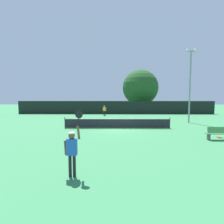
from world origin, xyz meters
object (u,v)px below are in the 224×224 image
(parked_car_far, at_px, (146,108))
(player_receiving, at_px, (104,110))
(courtside_bench, at_px, (219,133))
(large_tree, at_px, (140,88))
(spare_racket, at_px, (219,137))
(parked_car_near, at_px, (100,107))
(light_pole, at_px, (190,81))
(parked_car_mid, at_px, (122,107))
(player_serving, at_px, (72,147))
(tennis_ball, at_px, (142,134))

(parked_car_far, bearing_deg, player_receiving, -136.98)
(courtside_bench, height_order, large_tree, large_tree)
(courtside_bench, relative_size, parked_car_far, 0.41)
(spare_racket, distance_m, large_tree, 25.63)
(parked_car_near, bearing_deg, spare_racket, -72.86)
(spare_racket, relative_size, courtside_bench, 0.29)
(player_receiving, bearing_deg, courtside_bench, 118.72)
(large_tree, bearing_deg, parked_car_far, 2.90)
(parked_car_near, distance_m, parked_car_far, 10.21)
(large_tree, xyz_separation_m, parked_car_far, (1.28, 0.06, -4.40))
(spare_racket, distance_m, light_pole, 9.32)
(player_receiving, bearing_deg, parked_car_near, -82.13)
(parked_car_mid, xyz_separation_m, parked_car_far, (5.11, -2.01, 0.00))
(parked_car_mid, distance_m, parked_car_far, 5.50)
(player_receiving, bearing_deg, spare_racket, 121.28)
(parked_car_far, bearing_deg, large_tree, 178.35)
(courtside_bench, xyz_separation_m, parked_car_mid, (-5.63, 27.91, 0.30))
(player_serving, xyz_separation_m, tennis_ball, (3.92, 7.86, -1.09))
(tennis_ball, height_order, light_pole, light_pole)
(tennis_ball, bearing_deg, courtside_bench, -21.10)
(player_receiving, xyz_separation_m, tennis_ball, (3.96, -14.58, -0.98))
(player_serving, height_order, player_receiving, player_serving)
(light_pole, distance_m, parked_car_mid, 20.93)
(player_serving, bearing_deg, light_pole, 54.09)
(spare_racket, height_order, light_pole, light_pole)
(tennis_ball, bearing_deg, spare_racket, -11.54)
(large_tree, height_order, parked_car_mid, large_tree)
(tennis_ball, xyz_separation_m, parked_car_near, (-5.48, 25.59, 0.74))
(tennis_ball, relative_size, spare_racket, 0.13)
(courtside_bench, bearing_deg, parked_car_far, 91.15)
(player_serving, height_order, parked_car_far, player_serving)
(light_pole, xyz_separation_m, parked_car_near, (-12.12, 18.88, -4.14))
(spare_racket, distance_m, parked_car_near, 28.95)
(player_receiving, bearing_deg, player_serving, 90.10)
(tennis_ball, distance_m, light_pole, 10.63)
(parked_car_mid, bearing_deg, light_pole, -64.58)
(courtside_bench, distance_m, parked_car_far, 25.91)
(player_receiving, relative_size, large_tree, 0.18)
(large_tree, bearing_deg, spare_racket, -84.78)
(light_pole, height_order, large_tree, large_tree)
(player_serving, bearing_deg, spare_racket, 35.23)
(parked_car_near, bearing_deg, player_serving, -92.68)
(courtside_bench, bearing_deg, parked_car_mid, 101.41)
(large_tree, bearing_deg, light_pole, -79.02)
(parked_car_mid, bearing_deg, courtside_bench, -73.60)
(spare_racket, height_order, courtside_bench, courtside_bench)
(courtside_bench, xyz_separation_m, parked_car_far, (-0.52, 25.90, 0.30))
(player_serving, height_order, courtside_bench, player_serving)
(player_receiving, height_order, light_pole, light_pole)
(player_receiving, relative_size, spare_racket, 3.18)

